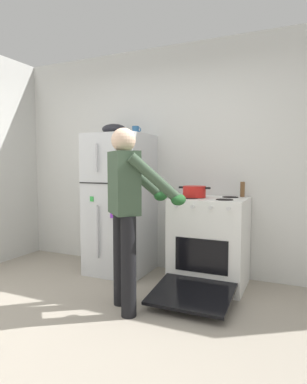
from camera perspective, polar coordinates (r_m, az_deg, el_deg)
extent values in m
plane|color=#9E9384|center=(2.65, -13.33, -24.32)|extent=(8.00, 8.00, 0.00)
cube|color=silver|center=(4.04, 3.52, 5.61)|extent=(6.00, 0.10, 2.70)
cube|color=silver|center=(3.95, -5.73, -2.06)|extent=(0.68, 0.68, 1.64)
cube|color=black|center=(3.64, -8.48, 1.50)|extent=(0.67, 0.01, 0.01)
cylinder|color=#B7B7BC|center=(3.74, -9.67, -6.83)|extent=(0.02, 0.02, 0.60)
cylinder|color=#B7B7BC|center=(3.66, -9.84, 5.87)|extent=(0.02, 0.02, 0.31)
cube|color=orange|center=(3.61, -6.92, -3.52)|extent=(0.04, 0.01, 0.06)
cube|color=green|center=(3.75, -10.69, -1.20)|extent=(0.04, 0.01, 0.06)
cube|color=purple|center=(3.62, -7.22, -4.05)|extent=(0.04, 0.01, 0.06)
cube|color=white|center=(3.60, 9.72, -8.46)|extent=(0.76, 0.64, 0.94)
cube|color=black|center=(3.31, 8.26, -10.92)|extent=(0.53, 0.01, 0.34)
cylinder|color=black|center=(3.44, 6.27, -1.06)|extent=(0.17, 0.17, 0.01)
cylinder|color=black|center=(3.34, 12.23, -1.30)|extent=(0.17, 0.17, 0.01)
cylinder|color=black|center=(3.71, 7.65, -0.66)|extent=(0.17, 0.17, 0.01)
cylinder|color=black|center=(3.62, 13.19, -0.87)|extent=(0.17, 0.17, 0.01)
cylinder|color=silver|center=(3.29, 3.94, -2.40)|extent=(0.04, 0.03, 0.04)
cylinder|color=silver|center=(3.24, 6.77, -2.54)|extent=(0.04, 0.03, 0.04)
cylinder|color=silver|center=(3.19, 9.86, -2.69)|extent=(0.04, 0.03, 0.04)
cylinder|color=silver|center=(3.15, 12.86, -2.82)|extent=(0.04, 0.03, 0.04)
cube|color=black|center=(3.14, 6.64, -17.13)|extent=(0.72, 0.60, 0.11)
cylinder|color=black|center=(3.08, -5.77, -11.40)|extent=(0.13, 0.13, 0.86)
cylinder|color=black|center=(2.84, -4.34, -12.77)|extent=(0.13, 0.13, 0.86)
cube|color=#384C38|center=(2.84, -5.18, 1.61)|extent=(0.40, 0.40, 0.54)
sphere|color=beige|center=(2.84, -5.24, 8.96)|extent=(0.21, 0.21, 0.21)
sphere|color=#353535|center=(2.84, -5.23, 8.22)|extent=(0.15, 0.15, 0.15)
cylinder|color=#384C38|center=(3.09, -2.40, 2.58)|extent=(0.40, 0.41, 0.43)
cylinder|color=#384C38|center=(2.72, 0.31, 2.31)|extent=(0.40, 0.41, 0.43)
ellipsoid|color=#1E5123|center=(3.18, 1.25, -0.64)|extent=(0.12, 0.18, 0.10)
ellipsoid|color=#1E5123|center=(2.81, 4.35, -1.33)|extent=(0.12, 0.18, 0.10)
cylinder|color=red|center=(3.51, 7.10, 0.07)|extent=(0.24, 0.24, 0.12)
cube|color=black|center=(3.56, 4.86, 0.82)|extent=(0.05, 0.03, 0.02)
cube|color=black|center=(3.47, 9.42, 0.68)|extent=(0.05, 0.03, 0.02)
cylinder|color=#2D6093|center=(3.91, -3.14, 10.65)|extent=(0.08, 0.08, 0.10)
torus|color=#2D6093|center=(3.89, -2.55, 10.76)|extent=(0.06, 0.01, 0.06)
cylinder|color=brown|center=(3.65, 15.19, 0.45)|extent=(0.05, 0.05, 0.16)
ellipsoid|color=black|center=(3.99, -6.85, 10.74)|extent=(0.29, 0.29, 0.13)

